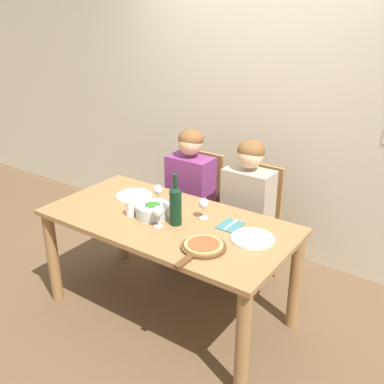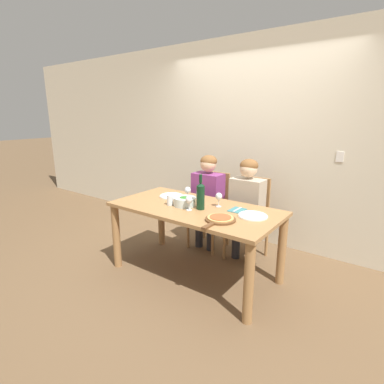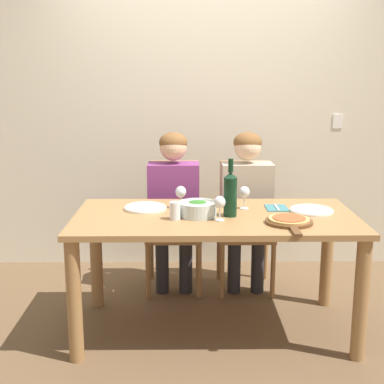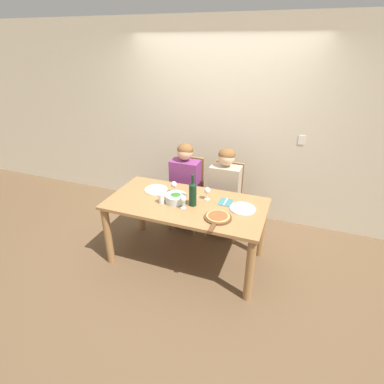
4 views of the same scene
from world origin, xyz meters
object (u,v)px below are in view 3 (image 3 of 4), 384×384
(dinner_plate_right, at_px, (311,210))
(wine_glass_centre, at_px, (220,204))
(wine_glass_right, at_px, (244,193))
(fork_on_napkin, at_px, (277,208))
(chair_left, at_px, (174,222))
(person_man, at_px, (247,197))
(chair_right, at_px, (244,221))
(person_woman, at_px, (174,197))
(dinner_plate_left, at_px, (145,208))
(water_tumbler, at_px, (175,211))
(wine_bottle, at_px, (230,193))
(broccoli_bowl, at_px, (198,209))
(wine_glass_left, at_px, (181,193))
(pizza_on_board, at_px, (289,221))

(dinner_plate_right, distance_m, wine_glass_centre, 0.64)
(wine_glass_right, distance_m, fork_on_napkin, 0.24)
(chair_left, xyz_separation_m, person_man, (0.55, -0.12, 0.22))
(chair_right, distance_m, person_woman, 0.60)
(chair_left, bearing_deg, dinner_plate_left, -105.77)
(water_tumbler, bearing_deg, wine_bottle, 12.68)
(water_tumbler, bearing_deg, person_man, 55.44)
(wine_bottle, bearing_deg, wine_glass_right, 59.42)
(fork_on_napkin, bearing_deg, chair_right, 102.95)
(broccoli_bowl, bearing_deg, wine_glass_left, 119.02)
(dinner_plate_right, xyz_separation_m, fork_on_napkin, (-0.21, 0.08, -0.01))
(wine_glass_centre, relative_size, fork_on_napkin, 0.84)
(water_tumbler, bearing_deg, pizza_on_board, -8.23)
(wine_glass_centre, height_order, water_tumbler, wine_glass_centre)
(chair_right, relative_size, water_tumbler, 8.96)
(person_woman, relative_size, pizza_on_board, 2.91)
(broccoli_bowl, xyz_separation_m, pizza_on_board, (0.54, -0.18, -0.03))
(pizza_on_board, relative_size, wine_glass_left, 2.79)
(wine_glass_left, bearing_deg, broccoli_bowl, -60.98)
(chair_left, bearing_deg, chair_right, 0.00)
(chair_right, distance_m, wine_glass_right, 0.72)
(person_man, relative_size, broccoli_bowl, 5.10)
(person_woman, height_order, wine_glass_left, person_woman)
(wine_bottle, height_order, wine_glass_right, wine_bottle)
(person_woman, distance_m, pizza_on_board, 1.11)
(person_woman, xyz_separation_m, wine_glass_centre, (0.30, -0.78, 0.14))
(pizza_on_board, bearing_deg, wine_glass_right, 122.94)
(person_woman, distance_m, water_tumbler, 0.76)
(broccoli_bowl, relative_size, water_tumbler, 2.20)
(wine_bottle, distance_m, wine_glass_left, 0.37)
(wine_glass_right, distance_m, water_tumbler, 0.52)
(water_tumbler, bearing_deg, dinner_plate_right, 11.63)
(broccoli_bowl, distance_m, wine_glass_centre, 0.18)
(dinner_plate_right, bearing_deg, person_man, 121.20)
(person_man, xyz_separation_m, wine_glass_left, (-0.49, -0.49, 0.14))
(dinner_plate_left, xyz_separation_m, wine_glass_centre, (0.47, -0.28, 0.10))
(fork_on_napkin, bearing_deg, broccoli_bowl, -160.59)
(chair_right, relative_size, wine_glass_right, 6.49)
(person_man, distance_m, water_tumbler, 0.93)
(chair_right, height_order, person_woman, person_woman)
(wine_glass_right, relative_size, fork_on_napkin, 0.84)
(person_man, distance_m, dinner_plate_right, 0.68)
(broccoli_bowl, height_order, wine_glass_centre, wine_glass_centre)
(chair_right, height_order, person_man, person_man)
(wine_bottle, height_order, pizza_on_board, wine_bottle)
(pizza_on_board, xyz_separation_m, wine_glass_centre, (-0.41, 0.07, 0.09))
(chair_left, xyz_separation_m, dinner_plate_right, (0.90, -0.70, 0.27))
(wine_glass_left, relative_size, wine_glass_right, 1.00)
(fork_on_napkin, bearing_deg, water_tumbler, -158.33)
(wine_bottle, relative_size, pizza_on_board, 0.86)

